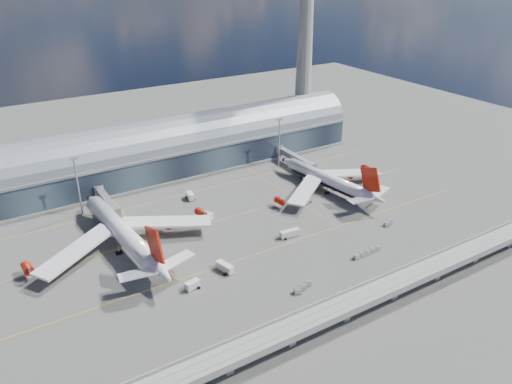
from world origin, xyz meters
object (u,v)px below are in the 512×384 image
service_truck_5 (205,215)px  service_truck_2 (290,233)px  control_tower (305,50)px  service_truck_1 (192,285)px  cargo_train_1 (367,252)px  cargo_train_2 (389,223)px  airliner_left (124,234)px  service_truck_0 (225,267)px  airliner_right (329,180)px  floodlight_mast_left (78,185)px  service_truck_3 (306,199)px  cargo_train_0 (303,287)px  floodlight_mast_right (279,141)px  service_truck_4 (190,196)px

service_truck_5 → service_truck_2: bearing=-80.0°
control_tower → service_truck_1: size_ratio=19.21×
cargo_train_1 → service_truck_5: bearing=37.2°
service_truck_2 → cargo_train_2: (39.63, -13.42, -0.62)m
cargo_train_2 → service_truck_2: bearing=91.3°
control_tower → airliner_left: 150.60m
service_truck_0 → service_truck_5: size_ratio=1.07×
airliner_right → service_truck_2: airliner_right is taller
floodlight_mast_left → service_truck_1: 74.92m
airliner_right → service_truck_3: bearing=-173.3°
service_truck_0 → floodlight_mast_left: bearing=100.2°
airliner_left → cargo_train_0: size_ratio=9.06×
floodlight_mast_left → service_truck_3: floodlight_mast_left is taller
floodlight_mast_right → service_truck_1: size_ratio=4.79×
cargo_train_0 → service_truck_2: bearing=-10.6°
service_truck_4 → cargo_train_1: size_ratio=0.42×
airliner_left → airliner_right: 96.63m
floodlight_mast_left → service_truck_1: (17.46, -71.83, -12.18)m
service_truck_1 → service_truck_4: service_truck_4 is taller
service_truck_0 → cargo_train_1: service_truck_0 is taller
service_truck_0 → service_truck_5: bearing=59.1°
airliner_left → service_truck_4: (38.13, 25.51, -4.95)m
service_truck_0 → service_truck_3: 62.51m
control_tower → service_truck_3: bearing=-124.9°
floodlight_mast_right → service_truck_0: (-68.65, -68.53, -12.09)m
floodlight_mast_right → airliner_left: bearing=-158.6°
cargo_train_1 → floodlight_mast_left: bearing=45.6°
service_truck_0 → service_truck_1: (-13.89, -3.30, -0.09)m
floodlight_mast_right → service_truck_2: bearing=-120.5°
control_tower → cargo_train_2: size_ratio=19.61×
control_tower → service_truck_3: control_tower is taller
floodlight_mast_left → service_truck_5: bearing=-36.2°
service_truck_0 → service_truck_5: (11.13, 37.42, 0.09)m
service_truck_5 → cargo_train_2: size_ratio=1.34×
floodlight_mast_left → service_truck_0: size_ratio=3.40×
cargo_train_1 → cargo_train_2: bearing=-59.8°
service_truck_1 → cargo_train_1: size_ratio=0.40×
airliner_right → cargo_train_2: airliner_right is taller
airliner_right → service_truck_1: 92.91m
airliner_left → service_truck_3: size_ratio=13.05×
service_truck_4 → service_truck_0: bearing=-96.0°
service_truck_0 → service_truck_5: service_truck_5 is taller
service_truck_1 → service_truck_4: bearing=-37.6°
service_truck_0 → control_tower: bearing=28.6°
service_truck_1 → cargo_train_2: 86.04m
service_truck_2 → service_truck_4: bearing=26.1°
service_truck_5 → service_truck_3: bearing=-37.1°
airliner_right → cargo_train_1: size_ratio=4.78×
floodlight_mast_right → cargo_train_2: floodlight_mast_right is taller
floodlight_mast_left → service_truck_3: size_ratio=4.49×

